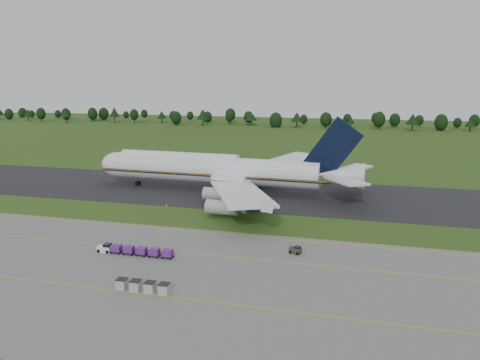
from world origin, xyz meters
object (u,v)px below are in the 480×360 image
(aircraft, at_px, (217,170))
(utility_cart, at_px, (295,250))
(edge_markers, at_px, (213,209))
(baggage_train, at_px, (134,250))
(uld_row, at_px, (143,286))

(aircraft, xyz_separation_m, utility_cart, (29.18, -44.76, -5.86))
(aircraft, relative_size, utility_cart, 32.81)
(utility_cart, distance_m, edge_markers, 34.57)
(baggage_train, relative_size, edge_markers, 0.59)
(aircraft, bearing_deg, baggage_train, -90.21)
(edge_markers, bearing_deg, uld_row, -85.88)
(aircraft, xyz_separation_m, uld_row, (8.37, -66.75, -5.62))
(uld_row, relative_size, edge_markers, 0.34)
(baggage_train, xyz_separation_m, edge_markers, (5.21, 32.93, -0.63))
(utility_cart, distance_m, uld_row, 30.27)
(utility_cart, relative_size, uld_row, 0.28)
(aircraft, height_order, baggage_train, aircraft)
(aircraft, distance_m, utility_cart, 53.76)
(edge_markers, bearing_deg, aircraft, 104.02)
(aircraft, bearing_deg, utility_cart, -56.90)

